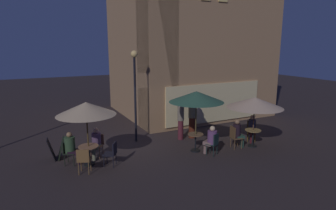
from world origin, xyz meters
TOP-DOWN VIEW (x-y plane):
  - ground_plane at (0.00, 0.00)m, footprint 60.00×60.00m
  - cafe_building at (4.17, 3.20)m, footprint 8.50×7.33m
  - street_lamp_near_corner at (0.52, 0.44)m, footprint 0.31×0.31m
  - menu_sandwich_board at (-2.98, -0.18)m, footprint 0.68×0.61m
  - cafe_table_0 at (4.81, -2.48)m, footprint 0.68×0.68m
  - cafe_table_1 at (2.29, -1.85)m, footprint 0.65×0.65m
  - cafe_table_2 at (-1.95, -1.28)m, footprint 0.73×0.73m
  - patio_umbrella_0 at (4.81, -2.48)m, footprint 2.36×2.36m
  - patio_umbrella_1 at (2.29, -1.85)m, footprint 2.22×2.22m
  - patio_umbrella_2 at (-1.95, -1.28)m, footprint 2.11×2.11m
  - cafe_chair_0 at (5.30, -1.86)m, footprint 0.55×0.55m
  - cafe_chair_1 at (3.94, -2.32)m, footprint 0.49×0.49m
  - cafe_chair_2 at (2.67, -2.61)m, footprint 0.51×0.51m
  - cafe_chair_3 at (-2.26, -2.01)m, footprint 0.55×0.55m
  - cafe_chair_4 at (-1.21, -1.76)m, footprint 0.60×0.60m
  - cafe_chair_5 at (-1.48, -0.62)m, footprint 0.61×0.61m
  - cafe_chair_6 at (-2.63, -0.92)m, footprint 0.57×0.57m
  - patron_seated_0 at (5.21, -1.97)m, footprint 0.48×0.51m
  - patron_seated_1 at (4.09, -2.35)m, footprint 0.52×0.37m
  - patron_seated_2 at (2.61, -2.49)m, footprint 0.50×0.56m
  - patron_seated_3 at (-1.56, -0.73)m, footprint 0.50×0.54m
  - patron_seated_4 at (-2.51, -0.98)m, footprint 0.56×0.51m
  - patron_standing_5 at (3.08, -0.27)m, footprint 0.37×0.37m
  - patron_standing_6 at (3.47, 0.29)m, footprint 0.36×0.36m
  - patron_standing_7 at (2.47, -0.25)m, footprint 0.30×0.30m

SIDE VIEW (x-z plane):
  - ground_plane at x=0.00m, z-range 0.00..0.00m
  - menu_sandwich_board at x=-2.98m, z-range 0.01..0.85m
  - cafe_table_1 at x=2.29m, z-range 0.14..0.88m
  - cafe_table_0 at x=4.81m, z-range 0.15..0.90m
  - cafe_table_2 at x=-1.95m, z-range 0.16..0.89m
  - cafe_chair_6 at x=-2.63m, z-range 0.10..0.98m
  - cafe_chair_4 at x=-1.21m, z-range 0.09..0.99m
  - cafe_chair_5 at x=-1.48m, z-range 0.10..0.99m
  - cafe_chair_2 at x=2.67m, z-range 0.10..1.02m
  - cafe_chair_0 at x=5.30m, z-range 0.10..1.02m
  - cafe_chair_3 at x=-2.26m, z-range 0.10..1.02m
  - cafe_chair_1 at x=3.94m, z-range 0.09..1.05m
  - patron_seated_3 at x=-1.56m, z-range 0.08..1.28m
  - patron_seated_2 at x=2.61m, z-range 0.09..1.30m
  - patron_seated_0 at x=5.21m, z-range 0.08..1.31m
  - patron_seated_4 at x=-2.51m, z-range 0.09..1.33m
  - patron_seated_1 at x=4.09m, z-range 0.08..1.35m
  - patron_standing_6 at x=3.47m, z-range 0.01..1.80m
  - patron_standing_5 at x=3.08m, z-range 0.01..1.81m
  - patron_standing_7 at x=2.47m, z-range 0.02..1.81m
  - patio_umbrella_0 at x=4.81m, z-range 0.86..3.04m
  - patio_umbrella_2 at x=-1.95m, z-range 0.94..3.30m
  - patio_umbrella_1 at x=2.29m, z-range 1.03..3.56m
  - street_lamp_near_corner at x=0.52m, z-range 0.76..4.87m
  - cafe_building at x=4.17m, z-range -0.01..9.26m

